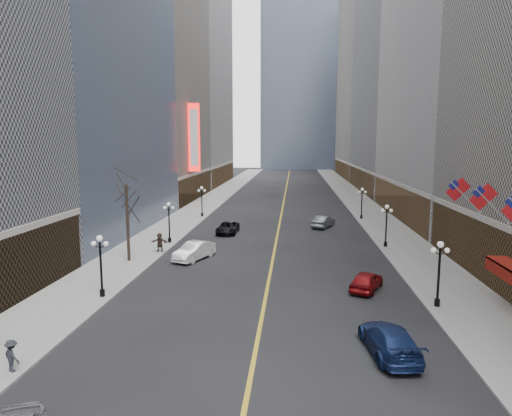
% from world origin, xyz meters
% --- Properties ---
extents(sidewalk_east, '(6.00, 230.00, 0.15)m').
position_xyz_m(sidewalk_east, '(14.00, 70.00, 0.07)').
color(sidewalk_east, gray).
rests_on(sidewalk_east, ground).
extents(sidewalk_west, '(6.00, 230.00, 0.15)m').
position_xyz_m(sidewalk_west, '(-14.00, 70.00, 0.07)').
color(sidewalk_west, gray).
rests_on(sidewalk_west, ground).
extents(lane_line, '(0.25, 200.00, 0.02)m').
position_xyz_m(lane_line, '(0.00, 80.00, 0.01)').
color(lane_line, gold).
rests_on(lane_line, ground).
extents(bldg_east_c, '(26.60, 40.60, 48.80)m').
position_xyz_m(bldg_east_c, '(29.88, 106.00, 24.18)').
color(bldg_east_c, gray).
rests_on(bldg_east_c, ground).
extents(bldg_east_d, '(26.60, 46.60, 62.80)m').
position_xyz_m(bldg_east_d, '(29.90, 149.00, 31.17)').
color(bldg_east_d, gray).
rests_on(bldg_east_d, ground).
extents(bldg_west_c, '(26.60, 30.60, 50.80)m').
position_xyz_m(bldg_west_c, '(-29.88, 87.00, 25.19)').
color(bldg_west_c, gray).
rests_on(bldg_west_c, ground).
extents(bldg_west_d, '(26.60, 38.60, 72.80)m').
position_xyz_m(bldg_west_d, '(-29.92, 121.00, 36.17)').
color(bldg_west_d, silver).
rests_on(bldg_west_d, ground).
extents(streetlamp_east_1, '(1.26, 0.44, 4.52)m').
position_xyz_m(streetlamp_east_1, '(11.80, 30.00, 2.90)').
color(streetlamp_east_1, black).
rests_on(streetlamp_east_1, sidewalk_east).
extents(streetlamp_east_2, '(1.26, 0.44, 4.52)m').
position_xyz_m(streetlamp_east_2, '(11.80, 48.00, 2.90)').
color(streetlamp_east_2, black).
rests_on(streetlamp_east_2, sidewalk_east).
extents(streetlamp_east_3, '(1.26, 0.44, 4.52)m').
position_xyz_m(streetlamp_east_3, '(11.80, 66.00, 2.90)').
color(streetlamp_east_3, black).
rests_on(streetlamp_east_3, sidewalk_east).
extents(streetlamp_west_1, '(1.26, 0.44, 4.52)m').
position_xyz_m(streetlamp_west_1, '(-11.80, 30.00, 2.90)').
color(streetlamp_west_1, black).
rests_on(streetlamp_west_1, sidewalk_west).
extents(streetlamp_west_2, '(1.26, 0.44, 4.52)m').
position_xyz_m(streetlamp_west_2, '(-11.80, 48.00, 2.90)').
color(streetlamp_west_2, black).
rests_on(streetlamp_west_2, sidewalk_west).
extents(streetlamp_west_3, '(1.26, 0.44, 4.52)m').
position_xyz_m(streetlamp_west_3, '(-11.80, 66.00, 2.90)').
color(streetlamp_west_3, black).
rests_on(streetlamp_west_3, sidewalk_west).
extents(flag_4, '(2.87, 0.12, 2.87)m').
position_xyz_m(flag_4, '(15.31, 32.00, 7.29)').
color(flag_4, '#B2B2B7').
rests_on(flag_4, ground).
extents(flag_5, '(2.87, 0.12, 2.87)m').
position_xyz_m(flag_5, '(15.31, 37.00, 7.29)').
color(flag_5, '#B2B2B7').
rests_on(flag_5, ground).
extents(awning_c, '(1.40, 4.00, 0.93)m').
position_xyz_m(awning_c, '(16.11, 30.00, 3.08)').
color(awning_c, maroon).
rests_on(awning_c, ground).
extents(theatre_marquee, '(2.00, 0.55, 12.00)m').
position_xyz_m(theatre_marquee, '(-15.88, 80.00, 12.00)').
color(theatre_marquee, red).
rests_on(theatre_marquee, ground).
extents(tree_west_far, '(3.60, 3.60, 7.92)m').
position_xyz_m(tree_west_far, '(-13.50, 40.00, 6.24)').
color(tree_west_far, '#2D231C').
rests_on(tree_west_far, sidewalk_west).
extents(car_nb_mid, '(3.59, 5.47, 1.70)m').
position_xyz_m(car_nb_mid, '(-7.53, 41.40, 0.85)').
color(car_nb_mid, silver).
rests_on(car_nb_mid, ground).
extents(car_nb_far, '(2.53, 5.20, 1.42)m').
position_xyz_m(car_nb_far, '(-6.18, 54.20, 0.71)').
color(car_nb_far, black).
rests_on(car_nb_far, ground).
extents(car_sb_near, '(2.92, 5.76, 1.60)m').
position_xyz_m(car_sb_near, '(7.14, 22.78, 0.80)').
color(car_sb_near, navy).
rests_on(car_sb_near, ground).
extents(car_sb_mid, '(3.38, 4.73, 1.50)m').
position_xyz_m(car_sb_mid, '(7.58, 33.48, 0.75)').
color(car_sb_mid, maroon).
rests_on(car_sb_mid, ground).
extents(car_sb_far, '(3.40, 5.07, 1.58)m').
position_xyz_m(car_sb_far, '(5.87, 59.22, 0.79)').
color(car_sb_far, '#474C4E').
rests_on(car_sb_far, ground).
extents(ped_west_walk, '(1.11, 0.87, 1.60)m').
position_xyz_m(ped_west_walk, '(-11.60, 19.05, 0.95)').
color(ped_west_walk, '#212229').
rests_on(ped_west_walk, sidewalk_west).
extents(ped_west_far, '(1.82, 0.59, 1.94)m').
position_xyz_m(ped_west_far, '(-11.60, 43.60, 1.12)').
color(ped_west_far, '#2D2019').
rests_on(ped_west_far, sidewalk_west).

